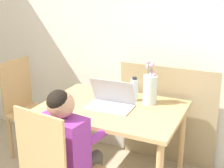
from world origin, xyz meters
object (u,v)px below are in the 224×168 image
person_seated (68,143)px  flower_vase (150,88)px  laptop (111,100)px  chair_spare (28,108)px  water_bottle (134,90)px

person_seated → flower_vase: 0.83m
person_seated → laptop: bearing=-86.9°
chair_spare → water_bottle: bearing=-83.7°
person_seated → water_bottle: person_seated is taller
laptop → flower_vase: flower_vase is taller
person_seated → laptop: person_seated is taller
chair_spare → flower_vase: (1.19, 0.08, 0.35)m
laptop → water_bottle: laptop is taller
chair_spare → water_bottle: (1.06, 0.08, 0.32)m
chair_spare → laptop: bearing=-95.2°
laptop → flower_vase: (0.26, 0.20, 0.08)m
flower_vase → person_seated: bearing=-112.0°
person_seated → water_bottle: 0.78m
chair_spare → laptop: size_ratio=2.57×
chair_spare → person_seated: (0.89, -0.67, 0.16)m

